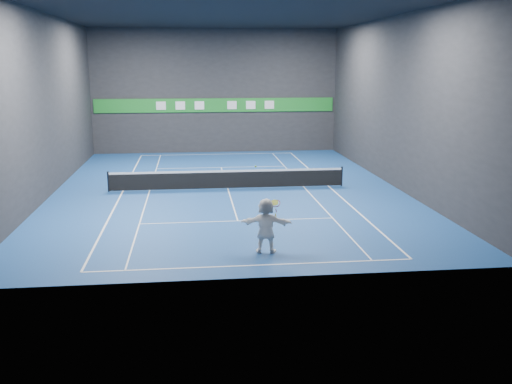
{
  "coord_description": "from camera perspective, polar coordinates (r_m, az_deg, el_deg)",
  "views": [
    {
      "loc": [
        -1.89,
        -29.61,
        6.52
      ],
      "look_at": [
        0.64,
        -7.55,
        1.5
      ],
      "focal_mm": 40.0,
      "sensor_mm": 36.0,
      "label": 1
    }
  ],
  "objects": [
    {
      "name": "baseline_far",
      "position": [
        42.05,
        -3.91,
        3.79
      ],
      "size": [
        10.98,
        0.08,
        0.01
      ],
      "primitive_type": "cube",
      "color": "white",
      "rests_on": "ground"
    },
    {
      "name": "center_service_line",
      "position": [
        30.37,
        -2.84,
        0.33
      ],
      "size": [
        0.06,
        12.8,
        0.01
      ],
      "primitive_type": "cube",
      "color": "white",
      "rests_on": "ground"
    },
    {
      "name": "service_line_near",
      "position": [
        24.18,
        -1.83,
        -2.9
      ],
      "size": [
        8.23,
        0.06,
        0.01
      ],
      "primitive_type": "cube",
      "color": "white",
      "rests_on": "ground"
    },
    {
      "name": "tennis_net",
      "position": [
        30.26,
        -2.85,
        1.33
      ],
      "size": [
        12.5,
        0.1,
        1.07
      ],
      "color": "black",
      "rests_on": "ground"
    },
    {
      "name": "tennis_racket",
      "position": [
        19.88,
        2.01,
        -1.32
      ],
      "size": [
        0.44,
        0.31,
        0.73
      ],
      "color": "red",
      "rests_on": "player"
    },
    {
      "name": "wall_front",
      "position": [
        16.84,
        -0.06,
        5.85
      ],
      "size": [
        18.0,
        0.1,
        9.0
      ],
      "primitive_type": "cube",
      "color": "#262628",
      "rests_on": "ground"
    },
    {
      "name": "sideline_doubles_right",
      "position": [
        31.2,
        7.27,
        0.58
      ],
      "size": [
        0.08,
        23.78,
        0.01
      ],
      "primitive_type": "cube",
      "color": "white",
      "rests_on": "ground"
    },
    {
      "name": "service_line_far",
      "position": [
        36.64,
        -3.5,
        2.47
      ],
      "size": [
        8.23,
        0.06,
        0.01
      ],
      "primitive_type": "cube",
      "color": "white",
      "rests_on": "ground"
    },
    {
      "name": "sideline_singles_left",
      "position": [
        30.4,
        -10.59,
        0.14
      ],
      "size": [
        0.06,
        23.78,
        0.01
      ],
      "primitive_type": "cube",
      "color": "white",
      "rests_on": "ground"
    },
    {
      "name": "wall_back",
      "position": [
        42.7,
        -4.08,
        10.0
      ],
      "size": [
        18.0,
        0.1,
        9.0
      ],
      "primitive_type": "cube",
      "color": "#262628",
      "rests_on": "ground"
    },
    {
      "name": "ceiling",
      "position": [
        29.77,
        -3.04,
        17.5
      ],
      "size": [
        26.0,
        26.0,
        0.0
      ],
      "primitive_type": "plane",
      "color": "black",
      "rests_on": "ground"
    },
    {
      "name": "sponsor_banner",
      "position": [
        42.69,
        -4.05,
        8.65
      ],
      "size": [
        17.64,
        0.11,
        1.0
      ],
      "color": "#1C8027",
      "rests_on": "wall_back"
    },
    {
      "name": "sideline_doubles_left",
      "position": [
        30.53,
        -13.17,
        0.07
      ],
      "size": [
        0.08,
        23.78,
        0.01
      ],
      "primitive_type": "cube",
      "color": "white",
      "rests_on": "ground"
    },
    {
      "name": "tennis_ball",
      "position": [
        19.57,
        -0.03,
        2.57
      ],
      "size": [
        0.07,
        0.07,
        0.07
      ],
      "primitive_type": "sphere",
      "color": "#AFD623",
      "rests_on": "player"
    },
    {
      "name": "ground",
      "position": [
        30.38,
        -2.84,
        0.33
      ],
      "size": [
        26.0,
        26.0,
        0.0
      ],
      "primitive_type": "plane",
      "color": "navy",
      "rests_on": "ground"
    },
    {
      "name": "player",
      "position": [
        19.97,
        1.0,
        -3.37
      ],
      "size": [
        1.9,
        0.93,
        1.96
      ],
      "primitive_type": "imported",
      "rotation": [
        0.0,
        0.0,
        2.94
      ],
      "color": "white",
      "rests_on": "ground"
    },
    {
      "name": "wall_left",
      "position": [
        30.51,
        -20.23,
        8.17
      ],
      "size": [
        0.1,
        26.0,
        9.0
      ],
      "primitive_type": "cube",
      "color": "#262628",
      "rests_on": "ground"
    },
    {
      "name": "sideline_singles_right",
      "position": [
        30.9,
        4.79,
        0.52
      ],
      "size": [
        0.06,
        23.78,
        0.01
      ],
      "primitive_type": "cube",
      "color": "white",
      "rests_on": "ground"
    },
    {
      "name": "baseline_near",
      "position": [
        18.97,
        -0.44,
        -7.35
      ],
      "size": [
        10.98,
        0.08,
        0.01
      ],
      "primitive_type": "cube",
      "color": "white",
      "rests_on": "ground"
    },
    {
      "name": "wall_right",
      "position": [
        31.61,
        13.77,
        8.72
      ],
      "size": [
        0.1,
        26.0,
        9.0
      ],
      "primitive_type": "cube",
      "color": "#262628",
      "rests_on": "ground"
    }
  ]
}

